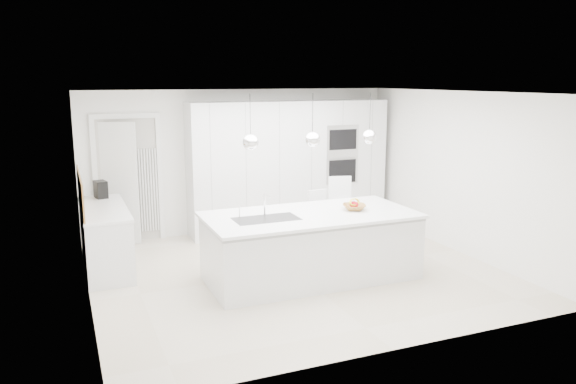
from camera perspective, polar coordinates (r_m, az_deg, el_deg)
name	(u,v)px	position (r m, az deg, el deg)	size (l,w,h in m)	color
floor	(296,272)	(7.99, 0.82, -8.15)	(5.50, 5.50, 0.00)	beige
wall_back	(241,161)	(9.98, -4.79, 3.17)	(5.50, 5.50, 0.00)	white
wall_left	(83,202)	(7.07, -20.11, -0.94)	(5.00, 5.00, 0.00)	white
ceiling	(297,93)	(7.53, 0.88, 10.07)	(5.50, 5.50, 0.00)	white
tall_cabinets	(289,166)	(9.98, 0.12, 2.64)	(3.60, 0.60, 2.30)	silver
oven_stack	(342,155)	(10.06, 5.56, 3.80)	(0.62, 0.04, 1.05)	#A5A5A8
doorway_frame	(129,181)	(9.59, -15.89, 1.07)	(1.11, 0.08, 2.13)	white
hallway_door	(113,184)	(9.52, -17.34, 0.79)	(0.82, 0.04, 2.00)	white
radiator	(149,190)	(9.65, -13.94, 0.18)	(0.32, 0.04, 1.40)	white
left_base_cabinets	(106,239)	(8.45, -18.05, -4.59)	(0.60, 1.80, 0.86)	silver
left_worktop	(103,209)	(8.34, -18.24, -1.61)	(0.62, 1.82, 0.04)	white
oak_backsplash	(80,191)	(8.27, -20.34, 0.06)	(0.02, 1.80, 0.50)	olive
island_base	(312,248)	(7.63, 2.41, -5.71)	(2.80, 1.20, 0.86)	silver
island_worktop	(310,215)	(7.56, 2.28, -2.35)	(2.84, 1.40, 0.04)	white
island_sink	(266,225)	(7.29, -2.22, -3.35)	(0.84, 0.44, 0.18)	#3F3F42
island_tap	(265,204)	(7.43, -2.40, -1.24)	(0.02, 0.02, 0.30)	white
pendant_left	(251,143)	(7.02, -3.83, 5.04)	(0.20, 0.20, 0.20)	white
pendant_mid	(313,140)	(7.34, 2.51, 5.33)	(0.20, 0.20, 0.20)	white
pendant_right	(369,137)	(7.73, 8.27, 5.53)	(0.20, 0.20, 0.20)	white
fruit_bowl	(354,207)	(7.80, 6.75, -1.54)	(0.32, 0.32, 0.08)	olive
espresso_machine	(101,189)	(8.97, -18.50, 0.25)	(0.16, 0.24, 0.26)	black
bar_stool_left	(320,223)	(8.71, 3.29, -3.13)	(0.32, 0.45, 0.98)	white
bar_stool_right	(344,214)	(8.90, 5.67, -2.28)	(0.38, 0.53, 1.15)	white
apple_a	(353,204)	(7.81, 6.58, -1.25)	(0.09, 0.09, 0.09)	red
apple_b	(355,205)	(7.81, 6.87, -1.28)	(0.08, 0.08, 0.08)	red
apple_c	(354,204)	(7.83, 6.74, -1.24)	(0.08, 0.08, 0.08)	red
banana_bunch	(354,202)	(7.78, 6.75, -1.02)	(0.21, 0.21, 0.03)	yellow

